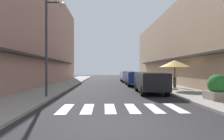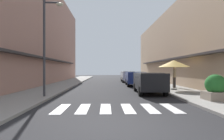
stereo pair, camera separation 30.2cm
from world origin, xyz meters
The scene contains 13 objects.
ground_plane centered at (0.00, 15.32, 0.00)m, with size 84.27×84.27×0.00m, color #232326.
sidewalk_left centered at (-5.15, 15.32, 0.06)m, with size 3.07×53.63×0.12m, color gray.
sidewalk_right centered at (5.15, 15.32, 0.06)m, with size 3.07×53.63×0.12m, color gray.
building_row_left centered at (-9.18, 16.24, 5.97)m, with size 5.50×36.47×11.95m.
building_row_right centered at (9.18, 16.24, 4.36)m, with size 5.50×36.47×8.72m.
crosswalk centered at (0.00, 2.91, 0.01)m, with size 5.20×2.20×0.01m.
parked_car_near centered at (2.56, 8.15, 0.92)m, with size 1.95×4.39×1.47m.
parked_car_mid centered at (2.56, 14.83, 0.92)m, with size 1.96×4.44×1.47m.
parked_car_far centered at (2.56, 21.09, 0.92)m, with size 1.86×4.33×1.47m.
street_lamp centered at (-3.89, 6.05, 3.55)m, with size 1.19×0.28×5.64m.
cafe_umbrella centered at (4.88, 9.71, 2.15)m, with size 2.43×2.43×2.31m.
planter_corner centered at (5.19, 4.41, 0.74)m, with size 1.08×1.08×1.32m.
pedestrian_walking_near centered at (5.52, 11.47, 1.09)m, with size 0.34×0.34×1.82m.
Camera 2 is at (-0.46, -5.50, 1.67)m, focal length 31.42 mm.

